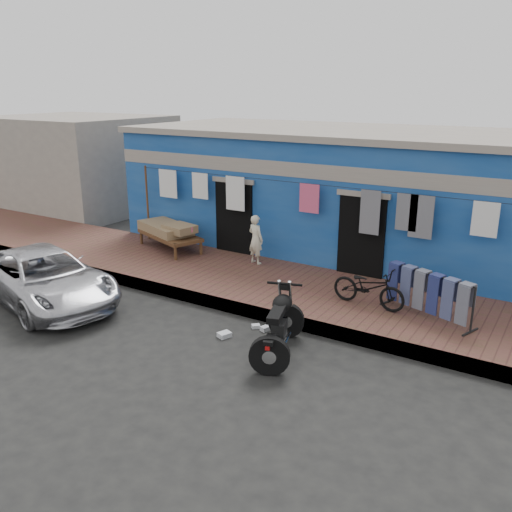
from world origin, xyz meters
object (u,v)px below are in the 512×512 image
(car, at_px, (44,276))
(seated_person, at_px, (256,239))
(motorcycle, at_px, (279,324))
(charpoy, at_px, (170,236))
(bicycle, at_px, (369,283))
(jeans_rack, at_px, (429,294))

(car, height_order, seated_person, seated_person)
(motorcycle, xyz_separation_m, charpoy, (-5.21, 3.30, 0.03))
(bicycle, xyz_separation_m, jeans_rack, (1.15, 0.08, -0.02))
(seated_person, height_order, motorcycle, seated_person)
(charpoy, relative_size, jeans_rack, 1.21)
(car, distance_m, bicycle, 6.79)
(charpoy, bearing_deg, car, -93.08)
(seated_person, bearing_deg, car, 69.86)
(motorcycle, distance_m, charpoy, 6.17)
(bicycle, relative_size, jeans_rack, 0.78)
(bicycle, height_order, charpoy, bicycle)
(bicycle, distance_m, motorcycle, 2.44)
(car, xyz_separation_m, charpoy, (0.21, 3.84, 0.02))
(jeans_rack, bearing_deg, motorcycle, -128.28)
(charpoy, bearing_deg, motorcycle, -32.37)
(car, xyz_separation_m, motorcycle, (5.42, 0.53, -0.01))
(motorcycle, height_order, charpoy, motorcycle)
(bicycle, bearing_deg, jeans_rack, -81.51)
(car, bearing_deg, bicycle, -50.66)
(bicycle, distance_m, jeans_rack, 1.15)
(seated_person, relative_size, jeans_rack, 0.63)
(seated_person, xyz_separation_m, bicycle, (3.35, -1.16, -0.13))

